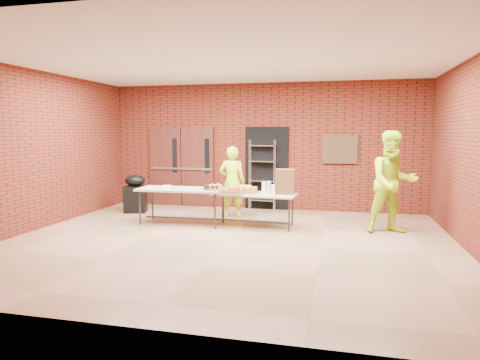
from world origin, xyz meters
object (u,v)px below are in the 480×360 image
wire_rack (262,175)px  table_left (182,191)px  table_right (254,196)px  volunteer_man (393,182)px  volunteer_woman (232,182)px  coffee_dispenser (285,181)px  covered_grill (135,194)px

wire_rack → table_left: wire_rack is taller
table_right → volunteer_man: bearing=5.7°
wire_rack → volunteer_woman: size_ratio=1.08×
coffee_dispenser → volunteer_man: bearing=0.0°
coffee_dispenser → volunteer_woman: 1.57m
wire_rack → covered_grill: size_ratio=1.91×
wire_rack → volunteer_woman: (-0.51, -1.08, -0.07)m
volunteer_man → wire_rack: bearing=131.0°
covered_grill → volunteer_woman: (2.46, -0.02, 0.36)m
wire_rack → table_right: (0.20, -2.00, -0.24)m
table_right → volunteer_man: 2.74m
volunteer_man → volunteer_woman: bearing=150.6°
table_right → volunteer_woman: (-0.71, 0.92, 0.18)m
table_right → coffee_dispenser: 0.71m
wire_rack → volunteer_woman: 1.19m
coffee_dispenser → volunteer_woman: size_ratio=0.31×
covered_grill → volunteer_woman: size_ratio=0.56×
covered_grill → volunteer_man: size_ratio=0.46×
table_right → volunteer_woman: 1.17m
table_right → volunteer_woman: volunteer_woman is taller
volunteer_woman → volunteer_man: bearing=158.9°
wire_rack → volunteer_man: volunteer_man is taller
coffee_dispenser → volunteer_man: 2.09m
wire_rack → covered_grill: wire_rack is taller
coffee_dispenser → volunteer_man: volunteer_man is taller
wire_rack → covered_grill: 3.18m
table_left → coffee_dispenser: size_ratio=3.74×
volunteer_man → coffee_dispenser: bearing=164.0°
wire_rack → table_left: 2.48m
volunteer_woman → covered_grill: bearing=-8.1°
volunteer_man → covered_grill: bearing=155.9°
volunteer_woman → volunteer_man: 3.52m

